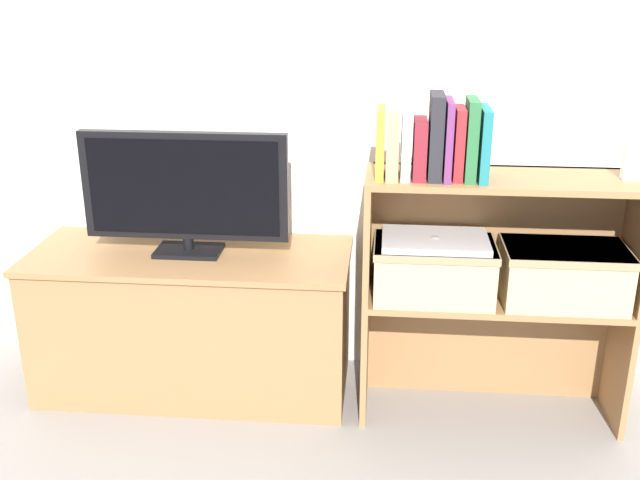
{
  "coord_description": "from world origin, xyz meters",
  "views": [
    {
      "loc": [
        0.2,
        -2.09,
        1.44
      ],
      "look_at": [
        0.0,
        0.14,
        0.6
      ],
      "focal_mm": 42.0,
      "sensor_mm": 36.0,
      "label": 1
    }
  ],
  "objects": [
    {
      "name": "ground_plane",
      "position": [
        0.0,
        0.0,
        0.0
      ],
      "size": [
        16.0,
        16.0,
        0.0
      ],
      "primitive_type": "plane",
      "color": "gray"
    },
    {
      "name": "wall_back",
      "position": [
        0.0,
        0.46,
        1.2
      ],
      "size": [
        10.0,
        0.05,
        2.4
      ],
      "color": "silver",
      "rests_on": "ground_plane"
    },
    {
      "name": "tv_stand",
      "position": [
        -0.45,
        0.21,
        0.26
      ],
      "size": [
        1.09,
        0.45,
        0.51
      ],
      "color": "olive",
      "rests_on": "ground_plane"
    },
    {
      "name": "tv",
      "position": [
        -0.45,
        0.21,
        0.74
      ],
      "size": [
        0.68,
        0.14,
        0.42
      ],
      "color": "black",
      "rests_on": "tv_stand"
    },
    {
      "name": "bookshelf_lower_tier",
      "position": [
        0.57,
        0.19,
        0.27
      ],
      "size": [
        0.85,
        0.27,
        0.43
      ],
      "color": "olive",
      "rests_on": "ground_plane"
    },
    {
      "name": "bookshelf_upper_tier",
      "position": [
        0.57,
        0.19,
        0.68
      ],
      "size": [
        0.85,
        0.27,
        0.4
      ],
      "color": "olive",
      "rests_on": "bookshelf_lower_tier"
    },
    {
      "name": "book_mustard",
      "position": [
        0.18,
        0.1,
        0.93
      ],
      "size": [
        0.02,
        0.14,
        0.21
      ],
      "color": "gold",
      "rests_on": "bookshelf_upper_tier"
    },
    {
      "name": "book_tan",
      "position": [
        0.22,
        0.1,
        0.92
      ],
      "size": [
        0.04,
        0.16,
        0.19
      ],
      "color": "tan",
      "rests_on": "bookshelf_upper_tier"
    },
    {
      "name": "book_ivory",
      "position": [
        0.26,
        0.1,
        0.94
      ],
      "size": [
        0.03,
        0.13,
        0.23
      ],
      "color": "silver",
      "rests_on": "bookshelf_upper_tier"
    },
    {
      "name": "book_maroon",
      "position": [
        0.3,
        0.1,
        0.92
      ],
      "size": [
        0.04,
        0.14,
        0.18
      ],
      "color": "maroon",
      "rests_on": "bookshelf_upper_tier"
    },
    {
      "name": "book_charcoal",
      "position": [
        0.35,
        0.1,
        0.95
      ],
      "size": [
        0.04,
        0.14,
        0.25
      ],
      "color": "#232328",
      "rests_on": "bookshelf_upper_tier"
    },
    {
      "name": "book_plum",
      "position": [
        0.38,
        0.1,
        0.95
      ],
      "size": [
        0.02,
        0.15,
        0.23
      ],
      "color": "#6B2D66",
      "rests_on": "bookshelf_upper_tier"
    },
    {
      "name": "book_crimson",
      "position": [
        0.41,
        0.1,
        0.94
      ],
      "size": [
        0.03,
        0.12,
        0.21
      ],
      "color": "#B22328",
      "rests_on": "bookshelf_upper_tier"
    },
    {
      "name": "book_forest",
      "position": [
        0.45,
        0.1,
        0.95
      ],
      "size": [
        0.03,
        0.14,
        0.24
      ],
      "color": "#286638",
      "rests_on": "bookshelf_upper_tier"
    },
    {
      "name": "book_teal",
      "position": [
        0.49,
        0.1,
        0.94
      ],
      "size": [
        0.03,
        0.16,
        0.21
      ],
      "color": "#1E7075",
      "rests_on": "bookshelf_upper_tier"
    },
    {
      "name": "baby_monitor",
      "position": [
        0.93,
        0.14,
        0.89
      ],
      "size": [
        0.05,
        0.03,
        0.14
      ],
      "color": "white",
      "rests_on": "bookshelf_upper_tier"
    },
    {
      "name": "storage_basket_left",
      "position": [
        0.36,
        0.12,
        0.53
      ],
      "size": [
        0.38,
        0.24,
        0.18
      ],
      "color": "tan",
      "rests_on": "bookshelf_lower_tier"
    },
    {
      "name": "storage_basket_right",
      "position": [
        0.77,
        0.12,
        0.53
      ],
      "size": [
        0.38,
        0.24,
        0.18
      ],
      "color": "tan",
      "rests_on": "bookshelf_lower_tier"
    },
    {
      "name": "laptop",
      "position": [
        0.36,
        0.12,
        0.62
      ],
      "size": [
        0.33,
        0.22,
        0.02
      ],
      "color": "#BCBCC1",
      "rests_on": "storage_basket_left"
    }
  ]
}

